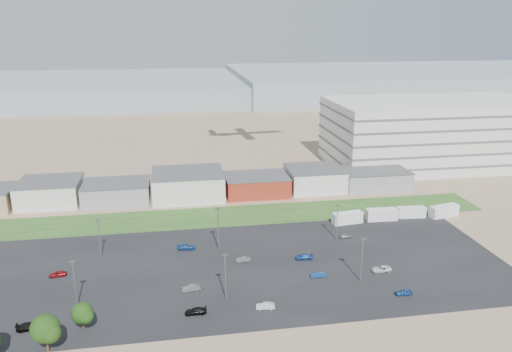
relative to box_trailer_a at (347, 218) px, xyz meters
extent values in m
plane|color=#8B7158|center=(-36.65, -41.15, -1.58)|extent=(700.00, 700.00, 0.00)
cube|color=black|center=(-31.65, -21.15, -1.57)|extent=(120.00, 50.00, 0.01)
cube|color=#26531F|center=(-36.65, 10.85, -1.57)|extent=(160.00, 16.00, 0.02)
cube|color=silver|center=(53.35, 53.85, 10.92)|extent=(80.00, 40.00, 25.00)
imported|color=silver|center=(-2.03, -28.31, -0.96)|extent=(4.56, 2.29, 1.24)
imported|color=navy|center=(-16.61, -28.39, -1.01)|extent=(3.50, 1.30, 1.14)
imported|color=navy|center=(-1.58, -38.52, -0.99)|extent=(3.55, 1.65, 1.18)
imported|color=black|center=(-43.81, -38.57, -0.98)|extent=(4.16, 1.73, 1.20)
imported|color=#595B5E|center=(-44.27, -29.70, -0.96)|extent=(3.93, 1.82, 1.25)
imported|color=maroon|center=(-72.87, -18.75, -0.96)|extent=(3.80, 1.89, 1.24)
imported|color=navy|center=(-44.60, -9.53, -0.95)|extent=(4.52, 2.18, 1.27)
imported|color=#595B5E|center=(-31.72, -18.33, -1.01)|extent=(3.45, 1.26, 1.13)
imported|color=#A5A5AA|center=(-3.73, -9.65, -1.03)|extent=(3.29, 1.46, 1.10)
imported|color=black|center=(-73.73, -38.74, -0.93)|extent=(4.64, 2.21, 1.31)
imported|color=navy|center=(-17.56, -19.53, -0.97)|extent=(4.34, 2.15, 1.21)
imported|color=silver|center=(-30.36, -38.98, -0.97)|extent=(3.83, 1.76, 1.22)
camera|label=1|loc=(-46.22, -122.61, 51.38)|focal=35.00mm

